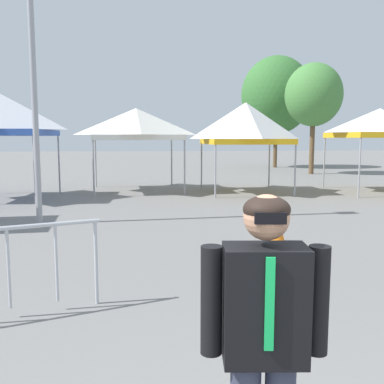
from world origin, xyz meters
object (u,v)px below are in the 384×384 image
(traffic_cone_lot_center, at_px, (277,226))
(tree_behind_tents_center, at_px, (314,95))
(canopy_tent_far_right, at_px, (136,124))
(person_foreground, at_px, (264,339))
(canopy_tent_behind_left, at_px, (380,123))
(light_pole_near_lift, at_px, (30,7))
(crowd_barrier_near_person, at_px, (8,254))
(canopy_tent_left_of_center, at_px, (246,123))
(canopy_tent_right_of_center, at_px, (1,115))
(tree_behind_tents_right, at_px, (276,95))

(traffic_cone_lot_center, bearing_deg, tree_behind_tents_center, 66.08)
(canopy_tent_far_right, height_order, traffic_cone_lot_center, canopy_tent_far_right)
(person_foreground, distance_m, tree_behind_tents_center, 24.30)
(canopy_tent_behind_left, xyz_separation_m, light_pole_near_lift, (-11.46, -5.05, 2.41))
(canopy_tent_far_right, xyz_separation_m, light_pole_near_lift, (-2.28, -6.53, 2.44))
(light_pole_near_lift, bearing_deg, tree_behind_tents_center, 47.96)
(tree_behind_tents_center, xyz_separation_m, crowd_barrier_near_person, (-11.29, -19.29, -3.75))
(canopy_tent_left_of_center, xyz_separation_m, person_foreground, (-3.30, -14.19, -1.58))
(person_foreground, relative_size, tree_behind_tents_center, 0.28)
(canopy_tent_right_of_center, xyz_separation_m, canopy_tent_left_of_center, (8.56, 0.91, -0.22))
(canopy_tent_left_of_center, relative_size, crowd_barrier_near_person, 1.70)
(canopy_tent_right_of_center, relative_size, crowd_barrier_near_person, 1.77)
(person_foreground, height_order, traffic_cone_lot_center, person_foreground)
(person_foreground, bearing_deg, canopy_tent_right_of_center, 111.60)
(person_foreground, height_order, light_pole_near_lift, light_pole_near_lift)
(tree_behind_tents_right, relative_size, traffic_cone_lot_center, 12.34)
(canopy_tent_far_right, relative_size, crowd_barrier_near_person, 1.83)
(canopy_tent_right_of_center, height_order, tree_behind_tents_center, tree_behind_tents_center)
(canopy_tent_left_of_center, distance_m, crowd_barrier_near_person, 12.62)
(tree_behind_tents_center, height_order, traffic_cone_lot_center, tree_behind_tents_center)
(tree_behind_tents_right, bearing_deg, crowd_barrier_near_person, -113.51)
(person_foreground, bearing_deg, tree_behind_tents_center, 67.61)
(canopy_tent_far_right, distance_m, canopy_tent_behind_left, 9.30)
(canopy_tent_far_right, relative_size, tree_behind_tents_center, 0.58)
(light_pole_near_lift, distance_m, traffic_cone_lot_center, 7.40)
(person_foreground, height_order, tree_behind_tents_right, tree_behind_tents_right)
(traffic_cone_lot_center, bearing_deg, canopy_tent_behind_left, 49.89)
(canopy_tent_far_right, height_order, canopy_tent_behind_left, canopy_tent_far_right)
(canopy_tent_behind_left, height_order, light_pole_near_lift, light_pole_near_lift)
(crowd_barrier_near_person, xyz_separation_m, traffic_cone_lot_center, (4.18, 3.25, -0.44))
(canopy_tent_behind_left, bearing_deg, light_pole_near_lift, -156.21)
(canopy_tent_left_of_center, relative_size, tree_behind_tents_right, 0.44)
(tree_behind_tents_right, bearing_deg, canopy_tent_far_right, -126.63)
(tree_behind_tents_center, distance_m, crowd_barrier_near_person, 22.66)
(canopy_tent_right_of_center, distance_m, traffic_cone_lot_center, 10.48)
(canopy_tent_behind_left, distance_m, traffic_cone_lot_center, 10.08)
(person_foreground, distance_m, tree_behind_tents_right, 29.76)
(canopy_tent_behind_left, relative_size, tree_behind_tents_right, 0.41)
(canopy_tent_right_of_center, xyz_separation_m, crowd_barrier_near_person, (3.13, -10.33, -2.08))
(canopy_tent_far_right, height_order, light_pole_near_lift, light_pole_near_lift)
(traffic_cone_lot_center, bearing_deg, light_pole_near_lift, 154.47)
(light_pole_near_lift, relative_size, tree_behind_tents_right, 1.15)
(light_pole_near_lift, relative_size, tree_behind_tents_center, 1.42)
(canopy_tent_far_right, distance_m, traffic_cone_lot_center, 9.69)
(canopy_tent_right_of_center, height_order, crowd_barrier_near_person, canopy_tent_right_of_center)
(person_foreground, distance_m, crowd_barrier_near_person, 3.65)
(canopy_tent_right_of_center, bearing_deg, canopy_tent_left_of_center, 6.09)
(canopy_tent_right_of_center, xyz_separation_m, tree_behind_tents_center, (14.42, 8.96, 1.67))
(light_pole_near_lift, distance_m, tree_behind_tents_right, 22.83)
(canopy_tent_far_right, bearing_deg, canopy_tent_right_of_center, -156.86)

